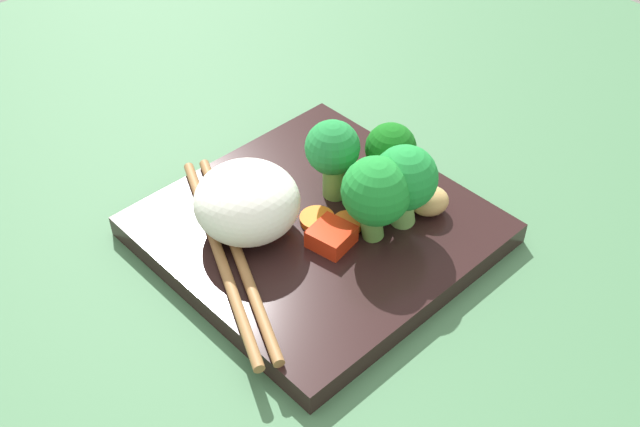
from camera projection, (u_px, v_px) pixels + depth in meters
ground_plane at (317, 247)px, 62.59cm from camera, size 110.00×110.00×2.00cm
square_plate at (317, 230)px, 61.30cm from camera, size 23.37×23.37×1.84cm
rice_mound at (247, 202)px, 58.04cm from camera, size 11.22×11.21×5.72cm
broccoli_floret_0 at (364, 187)px, 60.20cm from camera, size 3.07×3.07×4.05cm
broccoli_floret_1 at (333, 152)px, 60.34cm from camera, size 4.34×4.34×6.85cm
broccoli_floret_2 at (405, 180)px, 57.51cm from camera, size 4.95×4.95×7.29cm
broccoli_floret_3 at (376, 193)px, 56.49cm from camera, size 5.22×5.22×7.26cm
broccoli_floret_4 at (390, 150)px, 61.30cm from camera, size 4.10×4.10×6.07cm
carrot_slice_0 at (322, 218)px, 60.58cm from camera, size 3.56×3.56×0.47cm
carrot_slice_1 at (364, 174)px, 64.44cm from camera, size 3.82×3.82×0.76cm
carrot_slice_2 at (348, 223)px, 60.00cm from camera, size 2.71×2.71×0.69cm
carrot_slice_3 at (389, 204)px, 61.88cm from camera, size 2.39×2.39×0.41cm
pepper_chunk_0 at (331, 237)px, 58.30cm from camera, size 3.44×3.46×1.51cm
chicken_piece_0 at (429, 201)px, 60.75cm from camera, size 4.01×4.11×2.27cm
chicken_piece_2 at (421, 184)px, 62.69cm from camera, size 3.07×3.39×1.73cm
chopstick_pair at (228, 252)px, 57.56cm from camera, size 20.93×10.94×0.80cm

